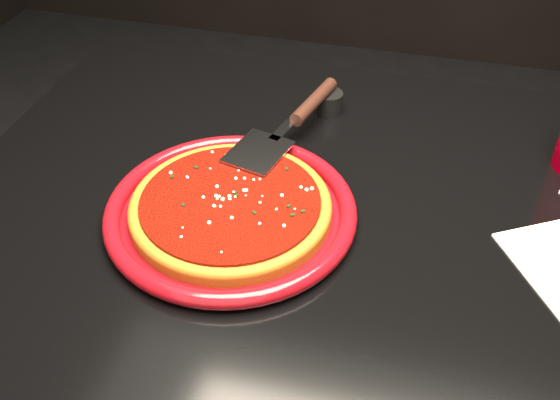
{
  "coord_description": "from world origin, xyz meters",
  "views": [
    {
      "loc": [
        0.04,
        -0.65,
        1.31
      ],
      "look_at": [
        -0.12,
        -0.03,
        0.77
      ],
      "focal_mm": 40.0,
      "sensor_mm": 36.0,
      "label": 1
    }
  ],
  "objects_px": {
    "table": "(353,375)",
    "plate": "(231,211)",
    "pizza_server": "(290,123)",
    "ramekin": "(329,102)"
  },
  "relations": [
    {
      "from": "plate",
      "to": "pizza_server",
      "type": "xyz_separation_m",
      "value": [
        0.04,
        0.18,
        0.03
      ]
    },
    {
      "from": "table",
      "to": "ramekin",
      "type": "xyz_separation_m",
      "value": [
        -0.11,
        0.24,
        0.39
      ]
    },
    {
      "from": "pizza_server",
      "to": "table",
      "type": "bearing_deg",
      "value": -26.45
    },
    {
      "from": "table",
      "to": "plate",
      "type": "height_order",
      "value": "plate"
    },
    {
      "from": "table",
      "to": "ramekin",
      "type": "bearing_deg",
      "value": 114.63
    },
    {
      "from": "plate",
      "to": "pizza_server",
      "type": "bearing_deg",
      "value": 79.08
    },
    {
      "from": "table",
      "to": "plate",
      "type": "relative_size",
      "value": 3.56
    },
    {
      "from": "plate",
      "to": "table",
      "type": "bearing_deg",
      "value": 17.06
    },
    {
      "from": "ramekin",
      "to": "pizza_server",
      "type": "bearing_deg",
      "value": -108.96
    },
    {
      "from": "table",
      "to": "plate",
      "type": "xyz_separation_m",
      "value": [
        -0.18,
        -0.06,
        0.39
      ]
    }
  ]
}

